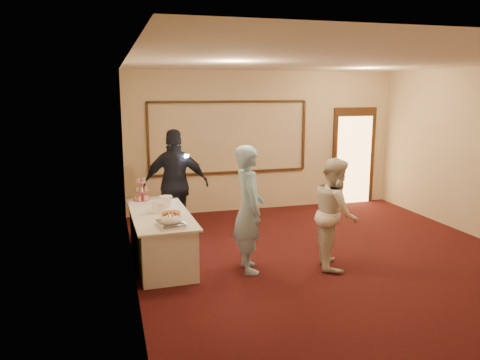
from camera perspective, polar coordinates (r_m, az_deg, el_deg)
name	(u,v)px	position (r m, az deg, el deg)	size (l,w,h in m)	color
floor	(337,263)	(7.40, 11.74, -9.86)	(7.00, 7.00, 0.00)	black
room_walls	(343,130)	(6.95, 12.40, 5.96)	(6.04, 7.04, 3.02)	beige
wall_molding	(229,137)	(9.94, -1.31, 5.21)	(3.45, 0.04, 1.55)	black
doorway	(353,157)	(11.09, 13.66, 2.80)	(1.05, 0.07, 2.20)	black
buffet_table	(160,236)	(7.33, -9.67, -6.76)	(0.92, 2.22, 0.77)	white
pavlova_tray	(171,221)	(6.45, -8.44, -5.00)	(0.38, 0.48, 0.17)	#AAABB1
cupcake_stand	(142,192)	(8.01, -11.90, -1.42)	(0.28, 0.28, 0.41)	#C13972
plate_stack_a	(159,207)	(7.17, -9.88, -3.27)	(0.21, 0.21, 0.17)	white
plate_stack_b	(166,201)	(7.52, -9.02, -2.59)	(0.21, 0.21, 0.17)	white
tart	(171,214)	(6.96, -8.38, -4.17)	(0.31, 0.31, 0.06)	white
man	(249,209)	(6.71, 1.08, -3.55)	(0.67, 0.44, 1.84)	#95C6F1
woman	(335,213)	(7.03, 11.50, -3.95)	(0.79, 0.62, 1.63)	white
guest	(176,185)	(8.24, -7.82, -0.55)	(1.14, 0.47, 1.94)	black
camera_flash	(186,156)	(7.98, -6.54, 2.93)	(0.07, 0.04, 0.05)	white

